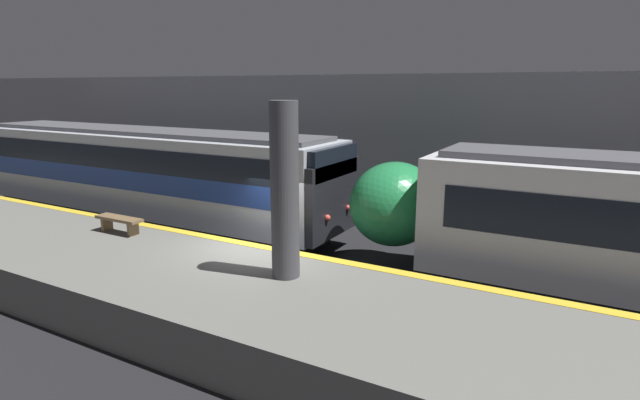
% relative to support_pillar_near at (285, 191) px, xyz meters
% --- Properties ---
extents(ground_plane, '(120.00, 120.00, 0.00)m').
position_rel_support_pillar_near_xyz_m(ground_plane, '(-1.74, 1.50, -2.91)').
color(ground_plane, black).
extents(platform, '(40.00, 4.25, 1.08)m').
position_rel_support_pillar_near_xyz_m(platform, '(-1.74, -0.63, -2.37)').
color(platform, slate).
rests_on(platform, ground).
extents(station_rear_barrier, '(50.00, 0.15, 5.44)m').
position_rel_support_pillar_near_xyz_m(station_rear_barrier, '(-1.74, 8.78, -0.19)').
color(station_rear_barrier, '#939399').
rests_on(station_rear_barrier, ground).
extents(support_pillar_near, '(0.59, 0.59, 3.68)m').
position_rel_support_pillar_near_xyz_m(support_pillar_near, '(0.00, 0.00, 0.00)').
color(support_pillar_near, '#47474C').
rests_on(support_pillar_near, platform).
extents(train_boxy, '(15.85, 2.99, 3.52)m').
position_rel_support_pillar_near_xyz_m(train_boxy, '(-8.82, 4.22, -1.10)').
color(train_boxy, black).
rests_on(train_boxy, ground).
extents(platform_bench, '(1.50, 0.40, 0.45)m').
position_rel_support_pillar_near_xyz_m(platform_bench, '(-5.73, 0.45, -1.50)').
color(platform_bench, brown).
rests_on(platform_bench, platform).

